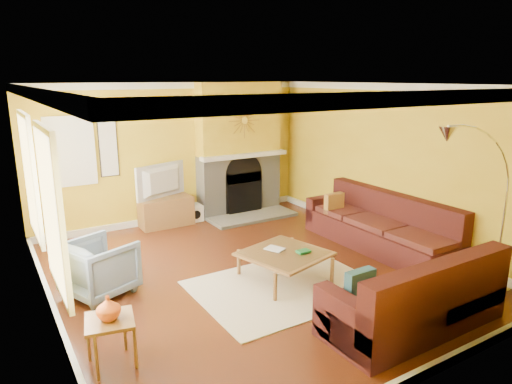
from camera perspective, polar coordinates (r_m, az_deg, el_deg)
floor at (r=6.87m, az=-0.34°, el=-9.95°), size 5.50×6.00×0.02m
ceiling at (r=6.27m, az=-0.38°, el=13.38°), size 5.50×6.00×0.02m
wall_back at (r=9.10m, az=-10.26°, el=4.81°), size 5.50×0.02×2.70m
wall_front at (r=4.26m, az=21.25°, el=-6.72°), size 5.50×0.02×2.70m
wall_left at (r=5.58m, az=-25.43°, el=-2.29°), size 0.02×6.00×2.70m
wall_right at (r=8.18m, az=16.45°, el=3.41°), size 0.02×6.00×2.70m
baseboard at (r=6.84m, az=-0.34°, el=-9.41°), size 5.50×6.00×0.12m
crown_molding at (r=6.27m, az=-0.38°, el=12.74°), size 5.50×6.00×0.12m
window_left_near at (r=6.81m, az=-26.51°, el=1.68°), size 0.06×1.22×1.72m
window_left_far at (r=4.97m, az=-24.34°, el=-2.28°), size 0.06×1.22×1.72m
window_back at (r=8.52m, az=-22.19°, el=4.72°), size 0.82×0.06×1.22m
wall_art at (r=8.65m, az=-17.98°, el=5.54°), size 0.34×0.04×1.14m
fireplace at (r=9.48m, az=-2.15°, el=5.40°), size 1.80×0.40×2.70m
mantel at (r=9.29m, az=-1.41°, el=4.60°), size 1.92×0.22×0.08m
hearth at (r=9.31m, az=-0.41°, el=-3.10°), size 1.80×0.70×0.06m
sunburst at (r=9.21m, az=-1.47°, el=8.90°), size 0.70×0.04×0.70m
rug at (r=6.40m, az=3.61°, el=-11.70°), size 2.40×1.80×0.02m
sectional_sofa at (r=6.81m, az=11.92°, el=-6.29°), size 3.07×3.85×0.90m
coffee_table at (r=6.53m, az=3.56°, el=-9.20°), size 1.28×1.28×0.42m
media_console at (r=8.96m, az=-11.17°, el=-2.44°), size 1.00×0.45×0.55m
tv at (r=8.81m, az=-11.36°, el=1.32°), size 1.12×0.53×0.65m
subwoofer at (r=9.21m, az=-7.86°, el=-2.58°), size 0.32×0.32×0.32m
armchair at (r=6.41m, az=-19.01°, el=-8.91°), size 1.05×1.03×0.74m
side_table at (r=4.96m, az=-17.64°, el=-17.44°), size 0.54×0.54×0.50m
vase at (r=4.78m, az=-17.98°, el=-13.59°), size 0.25×0.25×0.25m
book at (r=6.45m, az=1.90°, el=-7.39°), size 0.28×0.32×0.03m
arc_lamp at (r=6.23m, az=25.83°, el=-2.76°), size 1.43×0.36×2.27m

